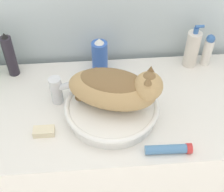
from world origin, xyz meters
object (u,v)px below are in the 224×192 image
(spray_bottle_trigger, at_px, (100,56))
(soap_bar, at_px, (44,131))
(cat, at_px, (116,87))
(deodorant_stick, at_px, (208,50))
(faucet, at_px, (60,89))
(soap_pump_bottle, at_px, (192,49))
(cream_tube, at_px, (169,149))
(hairspray_can_black, at_px, (10,56))

(spray_bottle_trigger, relative_size, soap_bar, 2.10)
(cat, height_order, soap_bar, cat)
(cat, xyz_separation_m, deodorant_stick, (0.43, 0.28, -0.07))
(faucet, relative_size, soap_pump_bottle, 0.75)
(soap_bar, bearing_deg, cream_tube, -15.14)
(deodorant_stick, relative_size, soap_pump_bottle, 0.75)
(cream_tube, bearing_deg, faucet, 143.94)
(spray_bottle_trigger, relative_size, cream_tube, 1.00)
(hairspray_can_black, relative_size, spray_bottle_trigger, 1.30)
(cat, height_order, faucet, cat)
(cat, distance_m, deodorant_stick, 0.51)
(soap_bar, bearing_deg, soap_pump_bottle, 29.36)
(hairspray_can_black, relative_size, cream_tube, 1.29)
(cat, relative_size, hairspray_can_black, 1.70)
(faucet, bearing_deg, spray_bottle_trigger, 72.87)
(cat, relative_size, faucet, 2.31)
(soap_pump_bottle, distance_m, soap_bar, 0.71)
(soap_pump_bottle, bearing_deg, cream_tube, -112.52)
(faucet, distance_m, hairspray_can_black, 0.29)
(deodorant_stick, distance_m, spray_bottle_trigger, 0.47)
(spray_bottle_trigger, xyz_separation_m, cream_tube, (0.21, -0.46, -0.06))
(cream_tube, bearing_deg, hairspray_can_black, 141.35)
(cat, bearing_deg, hairspray_can_black, 164.63)
(cat, relative_size, spray_bottle_trigger, 2.20)
(deodorant_stick, bearing_deg, cat, -147.00)
(soap_pump_bottle, distance_m, cream_tube, 0.51)
(cat, relative_size, soap_pump_bottle, 1.73)
(spray_bottle_trigger, bearing_deg, hairspray_can_black, 180.00)
(deodorant_stick, relative_size, spray_bottle_trigger, 0.95)
(cream_tube, bearing_deg, cat, 131.68)
(faucet, bearing_deg, soap_bar, -87.30)
(deodorant_stick, distance_m, hairspray_can_black, 0.84)
(cream_tube, bearing_deg, deodorant_stick, 60.36)
(hairspray_can_black, bearing_deg, cream_tube, -38.65)
(cat, xyz_separation_m, hairspray_can_black, (-0.41, 0.28, -0.04))
(faucet, bearing_deg, cat, 0.52)
(faucet, height_order, soap_bar, faucet)
(cat, bearing_deg, deodorant_stick, 51.50)
(soap_pump_bottle, xyz_separation_m, spray_bottle_trigger, (-0.40, -0.00, -0.01))
(hairspray_can_black, distance_m, spray_bottle_trigger, 0.37)
(soap_pump_bottle, relative_size, spray_bottle_trigger, 1.27)
(cat, height_order, hairspray_can_black, cat)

